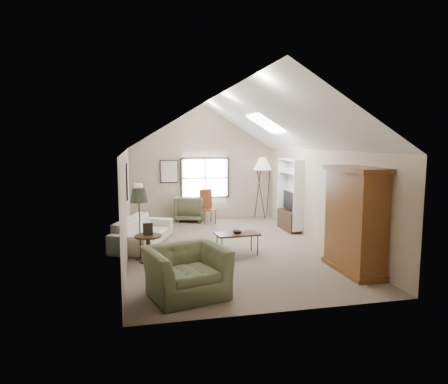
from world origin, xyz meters
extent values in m
cube|color=#6F614F|center=(0.00, 0.00, 0.00)|extent=(5.00, 8.00, 0.01)
cube|color=tan|center=(0.00, 4.00, 1.25)|extent=(5.00, 0.01, 2.50)
cube|color=tan|center=(0.00, -4.00, 1.25)|extent=(5.00, 0.01, 2.50)
cube|color=tan|center=(-2.50, 0.00, 1.25)|extent=(0.01, 8.00, 2.50)
cube|color=tan|center=(2.50, 0.00, 1.25)|extent=(0.01, 8.00, 2.50)
cube|color=black|center=(0.10, 3.96, 1.45)|extent=(1.72, 0.08, 1.42)
cube|color=black|center=(-2.47, 0.30, 1.75)|extent=(0.68, 0.04, 0.88)
cube|color=black|center=(-1.15, 3.97, 1.70)|extent=(0.62, 0.04, 0.78)
cube|color=brown|center=(2.18, -2.40, 1.10)|extent=(0.60, 1.50, 2.20)
cube|color=white|center=(2.34, 1.60, 1.15)|extent=(0.32, 1.30, 2.10)
cube|color=#382316|center=(2.32, 1.60, 0.30)|extent=(0.34, 1.18, 0.60)
cube|color=black|center=(2.32, 1.60, 0.92)|extent=(0.05, 0.90, 0.55)
imported|color=beige|center=(-2.12, 0.81, 0.36)|extent=(1.78, 2.63, 0.72)
imported|color=#616748|center=(-1.42, -2.99, 0.43)|extent=(1.59, 1.47, 0.87)
imported|color=#595E42|center=(-0.45, 3.70, 0.44)|extent=(1.21, 1.23, 0.88)
cube|color=#3E2919|center=(0.10, -0.66, 0.26)|extent=(1.07, 0.65, 0.53)
imported|color=#382717|center=(0.10, -0.66, 0.56)|extent=(0.27, 0.27, 0.06)
cylinder|color=#392917|center=(-2.02, -0.79, 0.31)|extent=(0.79, 0.79, 0.61)
cube|color=brown|center=(0.06, 3.14, 0.57)|extent=(0.52, 0.52, 1.13)
camera|label=1|loc=(-2.24, -9.78, 2.72)|focal=32.00mm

